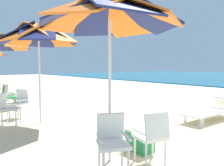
# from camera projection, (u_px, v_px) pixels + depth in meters

# --- Properties ---
(beach_umbrella_0) EXTENTS (2.33, 2.33, 2.74)m
(beach_umbrella_0) POSITION_uv_depth(u_px,v_px,m) (110.00, 14.00, 3.58)
(beach_umbrella_0) COLOR silver
(beach_umbrella_0) RESTS_ON ground
(plastic_chair_0) EXTENTS (0.61, 0.59, 0.87)m
(plastic_chair_0) POSITION_uv_depth(u_px,v_px,m) (112.00, 139.00, 3.33)
(plastic_chair_0) COLOR white
(plastic_chair_0) RESTS_ON ground
(plastic_chair_1) EXTENTS (0.56, 0.54, 0.87)m
(plastic_chair_1) POSITION_uv_depth(u_px,v_px,m) (152.00, 134.00, 3.56)
(plastic_chair_1) COLOR white
(plastic_chair_1) RESTS_ON ground
(beach_umbrella_1) EXTENTS (2.18, 2.18, 2.80)m
(beach_umbrella_1) POSITION_uv_depth(u_px,v_px,m) (39.00, 35.00, 6.13)
(beach_umbrella_1) COLOR silver
(beach_umbrella_1) RESTS_ON ground
(plastic_chair_2) EXTENTS (0.61, 0.62, 0.87)m
(plastic_chair_2) POSITION_uv_depth(u_px,v_px,m) (20.00, 101.00, 6.88)
(plastic_chair_2) COLOR white
(plastic_chair_2) RESTS_ON ground
(plastic_chair_3) EXTENTS (0.62, 0.63, 0.87)m
(plastic_chair_3) POSITION_uv_depth(u_px,v_px,m) (9.00, 107.00, 5.97)
(plastic_chair_3) COLOR white
(plastic_chair_3) RESTS_ON ground
(plastic_chair_4) EXTENTS (0.50, 0.53, 0.87)m
(plastic_chair_4) POSITION_uv_depth(u_px,v_px,m) (7.00, 96.00, 8.10)
(plastic_chair_4) COLOR #2D8C4C
(plastic_chair_4) RESTS_ON ground
(plastic_chair_5) EXTENTS (0.52, 0.55, 0.87)m
(plastic_chair_5) POSITION_uv_depth(u_px,v_px,m) (9.00, 93.00, 8.93)
(plastic_chair_5) COLOR white
(plastic_chair_5) RESTS_ON ground
(sun_lounger_2) EXTENTS (0.66, 2.15, 0.62)m
(sun_lounger_2) POSITION_uv_depth(u_px,v_px,m) (210.00, 110.00, 6.60)
(sun_lounger_2) COLOR white
(sun_lounger_2) RESTS_ON ground
(cooler_box) EXTENTS (0.50, 0.34, 0.40)m
(cooler_box) POSITION_uv_depth(u_px,v_px,m) (140.00, 140.00, 4.20)
(cooler_box) COLOR #238C4C
(cooler_box) RESTS_ON ground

